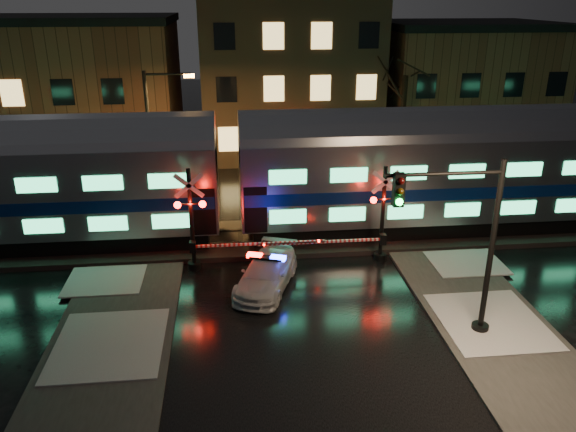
# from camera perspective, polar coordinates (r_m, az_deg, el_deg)

# --- Properties ---
(ground) EXTENTS (120.00, 120.00, 0.00)m
(ground) POSITION_cam_1_polar(r_m,az_deg,el_deg) (21.99, 0.79, -7.73)
(ground) COLOR black
(ground) RESTS_ON ground
(ballast) EXTENTS (90.00, 4.20, 0.24)m
(ballast) POSITION_cam_1_polar(r_m,az_deg,el_deg) (26.39, -0.49, -2.22)
(ballast) COLOR black
(ballast) RESTS_ON ground
(sidewalk_left) EXTENTS (4.00, 20.00, 0.12)m
(sidewalk_left) POSITION_cam_1_polar(r_m,az_deg,el_deg) (17.37, -19.53, -17.92)
(sidewalk_left) COLOR #2D2D2D
(sidewalk_left) RESTS_ON ground
(sidewalk_right) EXTENTS (4.00, 20.00, 0.12)m
(sidewalk_right) POSITION_cam_1_polar(r_m,az_deg,el_deg) (19.04, 23.70, -14.73)
(sidewalk_right) COLOR #2D2D2D
(sidewalk_right) RESTS_ON ground
(building_left) EXTENTS (14.00, 10.00, 9.00)m
(building_left) POSITION_cam_1_polar(r_m,az_deg,el_deg) (42.87, -20.87, 11.79)
(building_left) COLOR brown
(building_left) RESTS_ON ground
(building_mid) EXTENTS (12.00, 11.00, 11.50)m
(building_mid) POSITION_cam_1_polar(r_m,az_deg,el_deg) (42.07, -0.12, 14.71)
(building_mid) COLOR brown
(building_mid) RESTS_ON ground
(building_right) EXTENTS (12.00, 10.00, 8.50)m
(building_right) POSITION_cam_1_polar(r_m,az_deg,el_deg) (45.02, 17.04, 12.33)
(building_right) COLOR brown
(building_right) RESTS_ON ground
(train) EXTENTS (51.00, 3.12, 5.92)m
(train) POSITION_cam_1_polar(r_m,az_deg,el_deg) (25.14, -6.07, 4.38)
(train) COLOR black
(train) RESTS_ON ballast
(police_car) EXTENTS (3.12, 4.67, 1.41)m
(police_car) POSITION_cam_1_polar(r_m,az_deg,el_deg) (22.04, -2.19, -5.80)
(police_car) COLOR silver
(police_car) RESTS_ON ground
(crossing_signal_right) EXTENTS (6.00, 0.67, 4.25)m
(crossing_signal_right) POSITION_cam_1_polar(r_m,az_deg,el_deg) (23.92, 8.78, -0.81)
(crossing_signal_right) COLOR black
(crossing_signal_right) RESTS_ON ground
(crossing_signal_left) EXTENTS (6.21, 0.67, 4.39)m
(crossing_signal_left) POSITION_cam_1_polar(r_m,az_deg,el_deg) (23.18, -8.87, -1.38)
(crossing_signal_left) COLOR black
(crossing_signal_left) RESTS_ON ground
(traffic_light) EXTENTS (3.97, 0.71, 6.14)m
(traffic_light) POSITION_cam_1_polar(r_m,az_deg,el_deg) (18.75, 17.41, -3.05)
(traffic_light) COLOR black
(traffic_light) RESTS_ON ground
(streetlight) EXTENTS (2.47, 0.26, 7.39)m
(streetlight) POSITION_cam_1_polar(r_m,az_deg,el_deg) (29.02, -13.38, 8.04)
(streetlight) COLOR black
(streetlight) RESTS_ON ground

